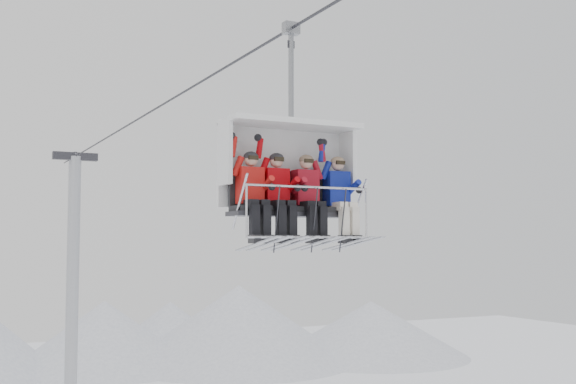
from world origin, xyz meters
name	(u,v)px	position (x,y,z in m)	size (l,w,h in m)	color
lift_tower_right	(72,322)	(0.00, 22.00, 5.78)	(2.00, 1.80, 13.48)	#A8AAAF
haul_cable	(288,30)	(0.00, 0.00, 13.30)	(0.06, 0.06, 50.00)	#313137
chairlift_carrier	(288,169)	(0.00, 0.00, 10.71)	(2.56, 1.17, 3.98)	black
skier_far_left	(253,192)	(-0.84, -0.30, 10.24)	(0.44, 1.69, 1.72)	red
skier_center_left	(278,193)	(-0.34, -0.30, 10.24)	(0.44, 1.69, 1.72)	#B6050B
skier_center_right	(308,194)	(0.26, -0.30, 10.24)	(0.44, 1.69, 1.72)	#A61120
skier_far_right	(340,195)	(0.92, -0.30, 10.24)	(0.44, 1.69, 1.72)	navy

